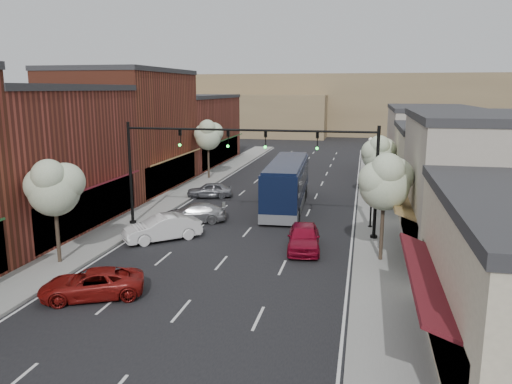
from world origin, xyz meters
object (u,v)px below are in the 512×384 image
Objects in this scene: signal_mast_right at (337,164)px; tree_right_far at (378,152)px; parked_car_d at (210,190)px; red_hatchback at (304,237)px; lamp_post_far at (370,152)px; coach_bus at (287,184)px; tree_right_near at (385,181)px; parked_car_a at (92,284)px; tree_left_far at (208,134)px; tree_left_near at (54,186)px; signal_mast_left at (163,159)px; lamp_post_near at (372,184)px; parked_car_b at (162,228)px; parked_car_c at (194,213)px.

signal_mast_right is 12.27m from tree_right_far.
signal_mast_right is 2.13× the size of parked_car_d.
lamp_post_far is at bearing 74.35° from red_hatchback.
tree_right_far reaches higher than coach_bus.
signal_mast_right is at bearing 123.91° from tree_right_near.
signal_mast_right is 1.82× the size of parked_car_a.
parked_car_a is (-8.38, -8.63, -0.14)m from red_hatchback.
parked_car_a is (-12.71, -7.45, -3.82)m from tree_right_near.
lamp_post_far is (16.05, 2.06, -1.60)m from tree_left_far.
tree_left_near is at bearing -166.45° from tree_right_near.
parked_car_d is at bearing 121.25° from red_hatchback.
signal_mast_left is 1.44× the size of tree_left_near.
tree_right_far is 0.89× the size of tree_left_far.
tree_right_near is 15.22m from parked_car_a.
tree_left_far is 1.59× the size of parked_car_d.
lamp_post_near is at bearing 46.98° from parked_car_d.
tree_left_far reaches higher than tree_right_far.
lamp_post_near reaches higher than parked_car_b.
red_hatchback is at bearing -16.61° from signal_mast_left.
parked_car_c is (-12.55, 5.75, -3.80)m from tree_right_near.
parked_car_a is (3.89, -3.45, -3.59)m from tree_left_near.
lamp_post_far is (13.42, 20.00, -1.62)m from signal_mast_left.
tree_right_far is (13.97, 11.95, -0.63)m from signal_mast_left.
signal_mast_left is 12.24m from parked_car_a.
parked_car_d is at bearing -72.07° from tree_left_far.
tree_left_near is 0.47× the size of coach_bus.
signal_mast_right reaches higher than lamp_post_far.
parked_car_b is at bearing 55.67° from tree_left_near.
parked_car_c is at bearing -140.75° from tree_right_far.
tree_left_far is 29.97m from parked_car_a.
tree_right_near is 1.27× the size of parked_car_b.
lamp_post_near is 13.73m from parked_car_b.
tree_right_near is at bearing 95.71° from parked_car_a.
tree_left_far is at bearing 90.00° from tree_left_near.
signal_mast_right is 1.34× the size of tree_left_far.
lamp_post_near reaches higher than coach_bus.
parked_car_b is (0.95, -2.81, -3.85)m from signal_mast_left.
parked_car_a is at bearing -111.11° from lamp_post_far.
parked_car_a is at bearing -140.45° from red_hatchback.
red_hatchback is 15.71m from parked_car_d.
signal_mast_right is at bearing 34.30° from parked_car_d.
lamp_post_far is (16.05, 28.06, -1.22)m from tree_left_near.
signal_mast_right reaches higher than parked_car_c.
tree_left_near reaches higher than parked_car_b.
parked_car_b is at bearing 173.26° from red_hatchback.
lamp_post_near is 8.05m from coach_bus.
parked_car_a is (-12.71, -23.45, -3.36)m from tree_right_far.
parked_car_b is (3.58, 5.25, -3.45)m from tree_left_near.
red_hatchback is at bearing 46.04° from parked_car_c.
parked_car_a is at bearing -82.47° from tree_left_far.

